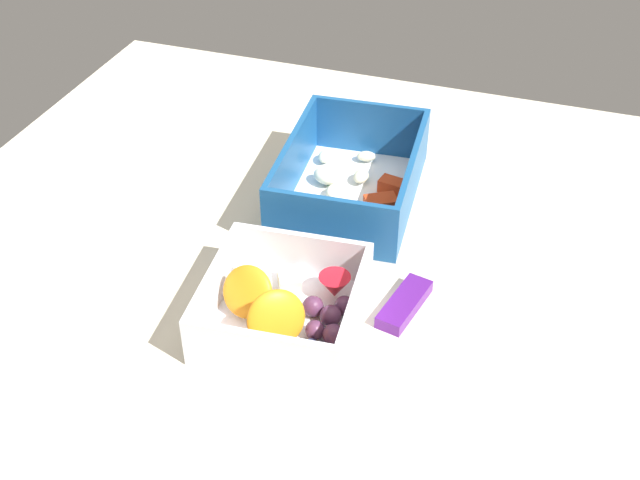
% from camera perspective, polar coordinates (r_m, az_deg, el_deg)
% --- Properties ---
extents(table_surface, '(0.80, 0.80, 0.02)m').
position_cam_1_polar(table_surface, '(0.77, -1.51, -2.13)').
color(table_surface, beige).
rests_on(table_surface, ground).
extents(pasta_container, '(0.20, 0.15, 0.07)m').
position_cam_1_polar(pasta_container, '(0.83, 2.16, 3.93)').
color(pasta_container, white).
rests_on(pasta_container, table_surface).
extents(fruit_bowl, '(0.15, 0.14, 0.06)m').
position_cam_1_polar(fruit_bowl, '(0.69, -2.49, -4.79)').
color(fruit_bowl, white).
rests_on(fruit_bowl, table_surface).
extents(candy_bar, '(0.07, 0.04, 0.01)m').
position_cam_1_polar(candy_bar, '(0.72, 6.05, -4.57)').
color(candy_bar, '#51197A').
rests_on(candy_bar, table_surface).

